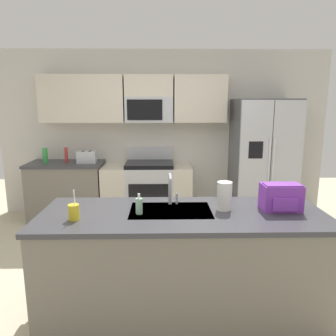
{
  "coord_description": "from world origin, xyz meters",
  "views": [
    {
      "loc": [
        -0.03,
        -2.99,
        1.78
      ],
      "look_at": [
        0.04,
        0.6,
        1.05
      ],
      "focal_mm": 33.96,
      "sensor_mm": 36.0,
      "label": 1
    }
  ],
  "objects": [
    {
      "name": "ground_plane",
      "position": [
        0.0,
        0.0,
        0.0
      ],
      "size": [
        9.0,
        9.0,
        0.0
      ],
      "primitive_type": "plane",
      "color": "beige",
      "rests_on": "ground"
    },
    {
      "name": "kitchen_wall_unit",
      "position": [
        -0.14,
        2.08,
        1.47
      ],
      "size": [
        5.2,
        0.43,
        2.6
      ],
      "color": "beige",
      "rests_on": "ground"
    },
    {
      "name": "back_counter",
      "position": [
        -1.5,
        1.8,
        0.45
      ],
      "size": [
        1.12,
        0.63,
        0.9
      ],
      "color": "slate",
      "rests_on": "ground"
    },
    {
      "name": "range_oven",
      "position": [
        -0.26,
        1.8,
        0.44
      ],
      "size": [
        1.36,
        0.61,
        1.1
      ],
      "color": "#B7BABF",
      "rests_on": "ground"
    },
    {
      "name": "refrigerator",
      "position": [
        1.51,
        1.73,
        0.93
      ],
      "size": [
        0.9,
        0.76,
        1.85
      ],
      "color": "#4C4F54",
      "rests_on": "ground"
    },
    {
      "name": "island_counter",
      "position": [
        0.14,
        -0.5,
        0.45
      ],
      "size": [
        2.35,
        0.87,
        0.9
      ],
      "color": "slate",
      "rests_on": "ground"
    },
    {
      "name": "toaster",
      "position": [
        -1.16,
        1.75,
        0.99
      ],
      "size": [
        0.28,
        0.16,
        0.18
      ],
      "color": "#B7BABF",
      "rests_on": "back_counter"
    },
    {
      "name": "pepper_mill",
      "position": [
        -1.48,
        1.8,
        1.01
      ],
      "size": [
        0.05,
        0.05,
        0.23
      ],
      "primitive_type": "cylinder",
      "color": "#B2332D",
      "rests_on": "back_counter"
    },
    {
      "name": "bottle_green",
      "position": [
        -1.78,
        1.75,
        1.02
      ],
      "size": [
        0.08,
        0.08,
        0.23
      ],
      "primitive_type": "cylinder",
      "color": "green",
      "rests_on": "back_counter"
    },
    {
      "name": "sink_faucet",
      "position": [
        0.05,
        -0.31,
        1.07
      ],
      "size": [
        0.08,
        0.21,
        0.28
      ],
      "color": "#B7BABF",
      "rests_on": "island_counter"
    },
    {
      "name": "drink_cup_yellow",
      "position": [
        -0.71,
        -0.66,
        0.96
      ],
      "size": [
        0.08,
        0.08,
        0.24
      ],
      "color": "yellow",
      "rests_on": "island_counter"
    },
    {
      "name": "soap_dispenser",
      "position": [
        -0.21,
        -0.53,
        0.97
      ],
      "size": [
        0.06,
        0.06,
        0.17
      ],
      "color": "#A5D8B2",
      "rests_on": "island_counter"
    },
    {
      "name": "paper_towel_roll",
      "position": [
        0.5,
        -0.44,
        1.02
      ],
      "size": [
        0.12,
        0.12,
        0.24
      ],
      "primitive_type": "cylinder",
      "color": "white",
      "rests_on": "island_counter"
    },
    {
      "name": "backpack",
      "position": [
        0.97,
        -0.46,
        1.02
      ],
      "size": [
        0.32,
        0.22,
        0.23
      ],
      "color": "purple",
      "rests_on": "island_counter"
    }
  ]
}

